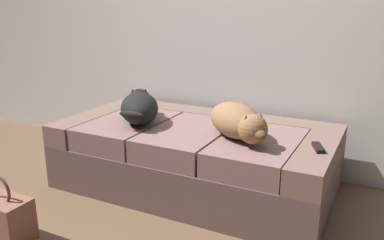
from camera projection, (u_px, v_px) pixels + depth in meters
couch at (195, 157)px, 2.75m from camera, size 1.83×0.96×0.45m
dog_dark at (139, 107)px, 2.76m from camera, size 0.46×0.55×0.20m
dog_tan at (238, 121)px, 2.40m from camera, size 0.53×0.50×0.21m
tv_remote at (318, 148)px, 2.24m from camera, size 0.10×0.16×0.02m
handbag at (3, 218)px, 2.15m from camera, size 0.32×0.18×0.38m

